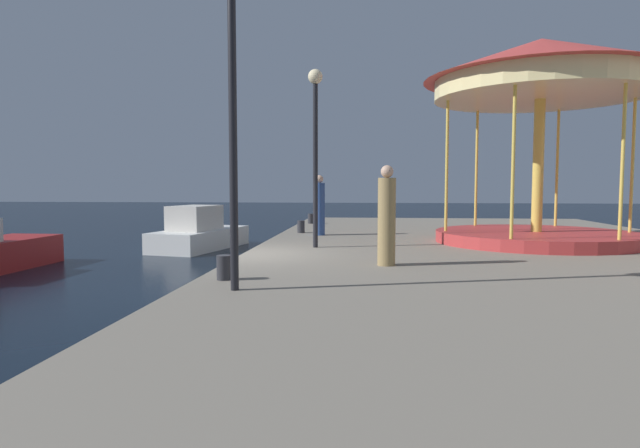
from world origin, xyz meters
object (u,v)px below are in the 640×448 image
lamp_post_near_edge (232,70)px  person_near_carousel (319,207)px  motorboat_white (199,233)px  carousel (540,91)px  lamp_post_mid_promenade (315,127)px  bollard_north (224,267)px  bollard_center (301,227)px  person_far_corner (387,218)px  bollard_south (311,219)px

lamp_post_near_edge → person_near_carousel: 8.97m
person_near_carousel → motorboat_white: bearing=150.7°
carousel → lamp_post_mid_promenade: carousel is taller
motorboat_white → bollard_north: (3.87, -10.47, 0.42)m
carousel → lamp_post_mid_promenade: (-5.78, -1.59, -1.03)m
bollard_center → person_far_corner: 7.26m
motorboat_white → bollard_center: size_ratio=11.72×
lamp_post_mid_promenade → bollard_center: 4.91m
lamp_post_near_edge → bollard_center: lamp_post_near_edge is taller
bollard_center → motorboat_white: bearing=154.8°
bollard_center → lamp_post_near_edge: bearing=-88.6°
lamp_post_near_edge → person_far_corner: size_ratio=2.44×
bollard_south → person_far_corner: bearing=-76.3°
motorboat_white → lamp_post_mid_promenade: 8.27m
lamp_post_mid_promenade → person_far_corner: (1.65, -2.81, -2.07)m
bollard_north → person_near_carousel: person_near_carousel is taller
motorboat_white → carousel: carousel is taller
carousel → person_near_carousel: size_ratio=3.28×
bollard_north → bollard_south: 12.78m
motorboat_white → person_near_carousel: (4.69, -2.63, 1.08)m
lamp_post_mid_promenade → bollard_south: size_ratio=10.86×
bollard_north → bollard_center: same height
motorboat_white → lamp_post_mid_promenade: size_ratio=1.08×
bollard_north → person_near_carousel: 7.91m
bollard_center → bollard_north: bearing=-91.0°
person_near_carousel → person_far_corner: bearing=-72.9°
lamp_post_mid_promenade → person_near_carousel: (-0.20, 3.22, -2.10)m
motorboat_white → carousel: size_ratio=0.77×
bollard_center → person_near_carousel: bearing=-47.8°
bollard_center → person_far_corner: (2.52, -6.77, 0.70)m
bollard_north → bollard_center: 8.58m
bollard_south → person_near_carousel: (0.81, -4.94, 0.67)m
carousel → lamp_post_mid_promenade: size_ratio=1.40×
lamp_post_near_edge → motorboat_white: bearing=110.7°
carousel → bollard_center: bearing=160.4°
lamp_post_near_edge → bollard_south: bearing=91.6°
lamp_post_near_edge → bollard_center: bearing=91.4°
lamp_post_mid_promenade → person_far_corner: lamp_post_mid_promenade is taller
bollard_south → person_near_carousel: bearing=-80.7°
carousel → bollard_center: (-6.65, 2.37, -3.80)m
lamp_post_near_edge → carousel: bearing=47.6°
motorboat_white → carousel: bearing=-21.8°
lamp_post_near_edge → lamp_post_mid_promenade: size_ratio=1.08×
lamp_post_mid_promenade → person_near_carousel: size_ratio=2.35×
bollard_north → bollard_south: same height
bollard_center → lamp_post_mid_promenade: bearing=-77.6°
bollard_center → person_near_carousel: (0.67, -0.74, 0.67)m
carousel → lamp_post_near_edge: 9.55m
motorboat_white → person_far_corner: 10.91m
lamp_post_near_edge → person_far_corner: 4.16m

